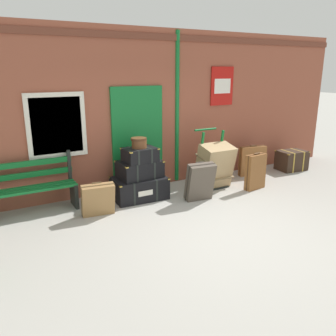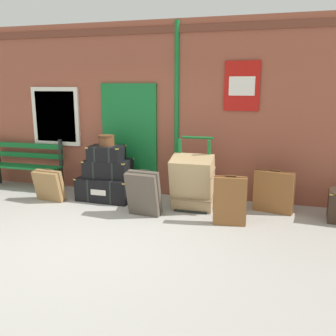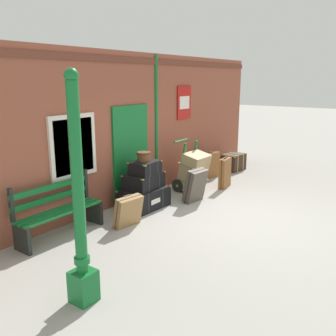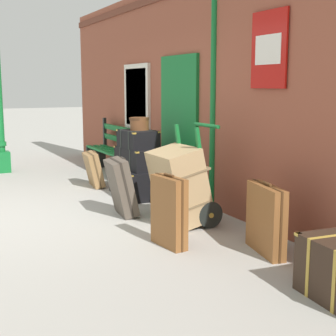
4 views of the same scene
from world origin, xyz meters
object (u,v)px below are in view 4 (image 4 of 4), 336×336
object	(u,v)px
lamp_post	(0,118)
suitcase_beige	(169,212)
porters_trolley	(192,200)
suitcase_caramel	(94,169)
steamer_trunk_top	(138,139)
round_hatbox	(139,123)
platform_bench	(112,150)
suitcase_umber	(121,187)
steamer_trunk_middle	(141,158)
suitcase_charcoal	(266,219)
large_brown_trunk	(179,185)
steamer_trunk_base	(139,182)

from	to	relation	value
lamp_post	suitcase_beige	size ratio (longest dim) A/B	3.55
porters_trolley	suitcase_caramel	xyz separation A→B (m)	(-2.60, -0.39, 0.02)
steamer_trunk_top	round_hatbox	bearing A→B (deg)	93.97
platform_bench	suitcase_umber	world-z (taller)	platform_bench
steamer_trunk_middle	porters_trolley	world-z (taller)	porters_trolley
suitcase_beige	suitcase_charcoal	size ratio (longest dim) A/B	1.06
porters_trolley	lamp_post	bearing A→B (deg)	-161.94
large_brown_trunk	round_hatbox	bearing A→B (deg)	173.30
large_brown_trunk	suitcase_charcoal	distance (m)	1.34
steamer_trunk_base	large_brown_trunk	bearing A→B (deg)	-6.48
round_hatbox	porters_trolley	distance (m)	1.83
large_brown_trunk	steamer_trunk_base	bearing A→B (deg)	173.52
steamer_trunk_base	suitcase_caramel	world-z (taller)	suitcase_caramel
lamp_post	round_hatbox	world-z (taller)	lamp_post
lamp_post	large_brown_trunk	size ratio (longest dim) A/B	2.89
round_hatbox	suitcase_charcoal	world-z (taller)	round_hatbox
large_brown_trunk	suitcase_charcoal	size ratio (longest dim) A/B	1.31
suitcase_charcoal	suitcase_umber	bearing A→B (deg)	-159.33
round_hatbox	suitcase_beige	size ratio (longest dim) A/B	0.38
lamp_post	suitcase_charcoal	xyz separation A→B (m)	(6.01, 1.64, -0.69)
round_hatbox	suitcase_beige	xyz separation A→B (m)	(2.31, -0.68, -0.74)
steamer_trunk_base	suitcase_caramel	size ratio (longest dim) A/B	1.75
porters_trolley	suitcase_umber	distance (m)	0.95
large_brown_trunk	suitcase_caramel	xyz separation A→B (m)	(-2.60, -0.22, -0.19)
suitcase_charcoal	steamer_trunk_base	bearing A→B (deg)	-178.18
large_brown_trunk	suitcase_charcoal	world-z (taller)	large_brown_trunk
round_hatbox	suitcase_charcoal	xyz separation A→B (m)	(2.94, 0.09, -0.76)
steamer_trunk_middle	suitcase_caramel	world-z (taller)	steamer_trunk_middle
steamer_trunk_middle	round_hatbox	size ratio (longest dim) A/B	2.83
suitcase_beige	suitcase_umber	world-z (taller)	suitcase_beige
suitcase_caramel	round_hatbox	bearing A→B (deg)	22.79
round_hatbox	lamp_post	bearing A→B (deg)	-153.19
suitcase_caramel	porters_trolley	bearing A→B (deg)	8.51
suitcase_umber	suitcase_charcoal	distance (m)	2.14
porters_trolley	steamer_trunk_base	bearing A→B (deg)	179.48
large_brown_trunk	suitcase_beige	distance (m)	0.85
suitcase_umber	steamer_trunk_top	bearing A→B (deg)	145.44
porters_trolley	suitcase_charcoal	xyz separation A→B (m)	(1.31, 0.11, 0.07)
lamp_post	suitcase_charcoal	bearing A→B (deg)	15.28
suitcase_caramel	steamer_trunk_middle	bearing A→B (deg)	23.70
platform_bench	suitcase_caramel	world-z (taller)	platform_bench
round_hatbox	suitcase_beige	bearing A→B (deg)	-16.36
steamer_trunk_base	round_hatbox	world-z (taller)	round_hatbox
lamp_post	platform_bench	size ratio (longest dim) A/B	1.73
platform_bench	large_brown_trunk	world-z (taller)	platform_bench
large_brown_trunk	suitcase_umber	size ratio (longest dim) A/B	1.26
steamer_trunk_middle	porters_trolley	distance (m)	1.65
platform_bench	large_brown_trunk	xyz separation A→B (m)	(3.61, -0.47, 0.03)
steamer_trunk_base	suitcase_umber	bearing A→B (deg)	-34.81
large_brown_trunk	suitcase_beige	bearing A→B (deg)	-35.55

